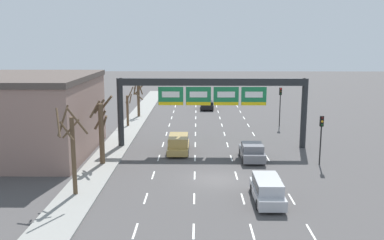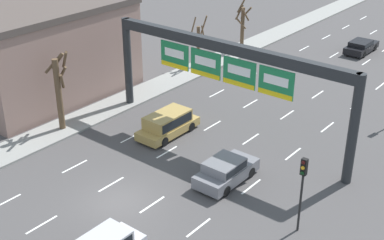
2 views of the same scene
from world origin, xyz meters
The scene contains 15 objects.
ground_plane centered at (0.00, 0.00, 0.00)m, with size 220.00×220.00×0.00m, color #474444.
sidewalk_left centered at (-9.65, 0.00, 0.07)m, with size 2.80×110.00×0.15m.
lane_dashes centered at (0.00, 13.50, 0.00)m, with size 10.02×67.00×0.01m.
sign_gantry centered at (0.00, 9.99, 5.32)m, with size 18.69×0.70×6.89m.
building_near centered at (-16.87, 7.30, 3.71)m, with size 11.07×13.78×7.41m.
car_grey centered at (3.44, 5.49, 0.81)m, with size 1.98×4.32×1.52m.
suv_gold centered at (-3.24, 7.93, 0.92)m, with size 1.99×4.76×1.65m.
car_black centered at (0.04, 33.36, 0.68)m, with size 1.93×4.50×1.25m.
suv_silver centered at (3.21, -4.42, 0.90)m, with size 1.82×4.83×1.61m.
traffic_light_near_gantry centered at (8.72, 20.43, 3.43)m, with size 0.30×0.35×4.81m.
traffic_light_mid_block centered at (9.08, 4.04, 3.07)m, with size 0.30×0.35×4.28m.
tree_bare_closest centered at (-9.51, 26.34, 2.68)m, with size 1.35×1.39×4.97m.
tree_bare_second centered at (-9.60, 3.90, 3.17)m, with size 1.96×1.39×5.83m.
tree_bare_third centered at (-9.98, 19.94, 2.42)m, with size 1.55×1.54×4.80m.
tree_bare_furthest centered at (-9.93, -3.61, 3.47)m, with size 2.31×2.09×6.20m.
Camera 1 is at (-1.47, -31.48, 10.70)m, focal length 40.00 mm.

